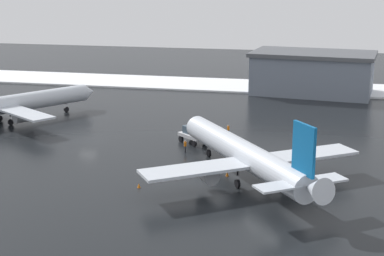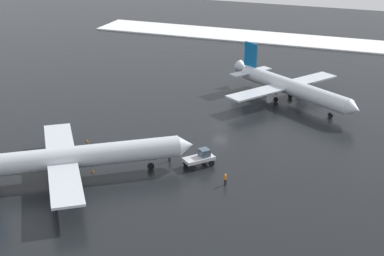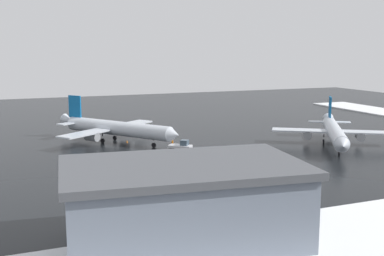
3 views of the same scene
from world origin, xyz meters
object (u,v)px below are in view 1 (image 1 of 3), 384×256
object	(u,v)px
ground_crew_beside_wing	(185,145)
traffic_cone_mid_line	(227,174)
airplane_foreground_jet	(14,103)
airplane_distant_tail	(245,155)
ground_crew_mid_apron	(228,129)
cargo_hangar	(313,73)
pushback_tug	(192,134)
traffic_cone_near_nose	(139,185)

from	to	relation	value
ground_crew_beside_wing	traffic_cone_mid_line	size ratio (longest dim) A/B	3.11
airplane_foreground_jet	ground_crew_beside_wing	xyz separation A→B (m)	(-32.50, 11.42, -2.14)
airplane_distant_tail	ground_crew_mid_apron	bearing A→B (deg)	-20.82
airplane_foreground_jet	cargo_hangar	xyz separation A→B (m)	(-48.60, -36.48, 1.33)
traffic_cone_mid_line	cargo_hangar	bearing A→B (deg)	-98.66
ground_crew_beside_wing	traffic_cone_mid_line	world-z (taller)	ground_crew_beside_wing
pushback_tug	traffic_cone_near_nose	distance (m)	20.19
pushback_tug	traffic_cone_near_nose	world-z (taller)	pushback_tug
airplane_distant_tail	airplane_foreground_jet	bearing A→B (deg)	27.50
traffic_cone_near_nose	traffic_cone_mid_line	world-z (taller)	same
traffic_cone_near_nose	traffic_cone_mid_line	bearing A→B (deg)	-146.00
pushback_tug	ground_crew_mid_apron	size ratio (longest dim) A/B	2.89
airplane_foreground_jet	pushback_tug	size ratio (longest dim) A/B	5.67
traffic_cone_near_nose	traffic_cone_mid_line	size ratio (longest dim) A/B	1.00
airplane_distant_tail	traffic_cone_mid_line	distance (m)	3.92
traffic_cone_near_nose	airplane_distant_tail	bearing A→B (deg)	-155.77
pushback_tug	cargo_hangar	world-z (taller)	cargo_hangar
ground_crew_beside_wing	cargo_hangar	xyz separation A→B (m)	(-16.10, -47.91, 3.47)
cargo_hangar	traffic_cone_mid_line	size ratio (longest dim) A/B	48.43
ground_crew_beside_wing	traffic_cone_mid_line	xyz separation A→B (m)	(-7.45, 8.91, -0.70)
pushback_tug	cargo_hangar	size ratio (longest dim) A/B	0.19
airplane_distant_tail	traffic_cone_near_nose	world-z (taller)	airplane_distant_tail
airplane_distant_tail	traffic_cone_near_nose	bearing A→B (deg)	78.57
ground_crew_mid_apron	traffic_cone_near_nose	distance (m)	26.24
airplane_foreground_jet	cargo_hangar	distance (m)	60.79
airplane_foreground_jet	cargo_hangar	bearing A→B (deg)	-20.17
traffic_cone_near_nose	traffic_cone_mid_line	xyz separation A→B (m)	(-9.38, -6.33, 0.00)
airplane_distant_tail	traffic_cone_mid_line	xyz separation A→B (m)	(2.33, -1.06, -2.97)
airplane_distant_tail	cargo_hangar	xyz separation A→B (m)	(-6.32, -57.87, 1.20)
airplane_distant_tail	traffic_cone_near_nose	distance (m)	13.18
traffic_cone_mid_line	traffic_cone_near_nose	bearing A→B (deg)	34.00
traffic_cone_near_nose	ground_crew_beside_wing	bearing A→B (deg)	-97.23
airplane_foreground_jet	ground_crew_beside_wing	size ratio (longest dim) A/B	16.37
pushback_tug	traffic_cone_mid_line	size ratio (longest dim) A/B	8.97
airplane_foreground_jet	airplane_distant_tail	bearing A→B (deg)	-83.89
airplane_foreground_jet	traffic_cone_near_nose	distance (m)	40.66
ground_crew_mid_apron	traffic_cone_near_nose	xyz separation A→B (m)	(6.36, 25.44, -0.70)
ground_crew_mid_apron	traffic_cone_near_nose	world-z (taller)	ground_crew_mid_apron
airplane_foreground_jet	pushback_tug	distance (m)	33.06
airplane_distant_tail	ground_crew_beside_wing	distance (m)	14.14
airplane_foreground_jet	ground_crew_beside_wing	bearing A→B (deg)	-76.43
cargo_hangar	airplane_distant_tail	bearing A→B (deg)	90.74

